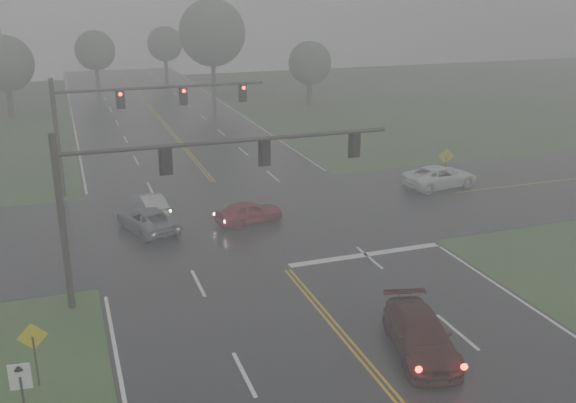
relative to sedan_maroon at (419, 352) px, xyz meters
name	(u,v)px	position (x,y,z in m)	size (l,w,h in m)	color
main_road	(253,229)	(-2.27, 14.80, 0.00)	(18.00, 160.00, 0.02)	black
cross_street	(244,218)	(-2.27, 16.80, 0.00)	(120.00, 14.00, 0.02)	black
stop_bar	(366,255)	(2.23, 9.20, 0.00)	(8.50, 0.50, 0.01)	white
sedan_maroon	(419,352)	(0.00, 0.00, 0.00)	(2.09, 5.13, 1.49)	#340B09
sedan_red	(249,223)	(-2.19, 15.86, 0.00)	(1.62, 4.03, 1.37)	maroon
sedan_silver	(150,214)	(-7.51, 19.49, 0.00)	(1.35, 3.87, 1.27)	#AEB0B6
car_grey	(148,230)	(-8.04, 16.66, 0.00)	(2.23, 4.83, 1.34)	slate
pickup_white	(439,187)	(12.43, 18.38, 0.00)	(2.51, 5.43, 1.51)	white
signal_gantry_near	(172,177)	(-7.76, 8.31, 5.51)	(15.10, 0.34, 7.80)	black
signal_gantry_far	(124,110)	(-8.09, 25.01, 5.54)	(14.19, 0.40, 7.87)	black
sign_diamond_west	(33,344)	(-13.76, 2.59, 1.66)	(1.02, 0.10, 2.46)	black
sign_arrow_white	(22,390)	(-13.98, -0.65, 2.00)	(0.64, 0.12, 2.86)	black
sign_diamond_east	(446,161)	(12.94, 18.58, 1.83)	(1.10, 0.32, 2.71)	black
tree_nw_a	(5,64)	(-17.14, 55.66, 5.71)	(5.91, 5.91, 8.69)	#2E261E
tree_ne_a	(212,33)	(6.49, 61.52, 7.95)	(8.23, 8.23, 12.08)	#2E261E
tree_n_mid	(95,51)	(-6.96, 73.69, 5.18)	(5.37, 5.37, 7.88)	#2E261E
tree_e_near	(310,63)	(15.94, 52.45, 4.87)	(5.06, 5.06, 7.43)	#2E261E
tree_n_far	(165,44)	(3.79, 81.98, 5.12)	(5.31, 5.31, 7.80)	#2E261E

